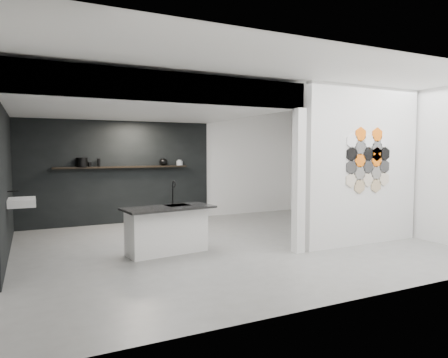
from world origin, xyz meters
TOP-DOWN VIEW (x-y plane):
  - floor at (0.00, 0.00)m, footprint 7.00×6.00m
  - partition_panel at (2.23, -1.00)m, footprint 2.45×0.15m
  - bay_clad_back at (-1.30, 2.97)m, footprint 4.40×0.04m
  - bay_clad_left at (-3.47, 1.00)m, footprint 0.04×4.00m
  - bulkhead at (-1.30, 1.00)m, footprint 4.40×4.00m
  - corner_column at (0.82, -1.00)m, footprint 0.16×0.16m
  - fascia_beam at (-1.30, -0.92)m, footprint 4.40×0.16m
  - wall_basin at (-3.24, 0.80)m, footprint 0.40×0.60m
  - display_shelf at (-1.20, 2.87)m, footprint 3.00×0.15m
  - kitchen_island at (-1.13, -0.10)m, footprint 1.52×0.82m
  - stockpot at (-2.09, 2.87)m, footprint 0.32×0.32m
  - kettle at (-0.25, 2.87)m, footprint 0.26×0.26m
  - glass_bowl at (0.15, 2.87)m, footprint 0.15×0.15m
  - glass_vase at (0.15, 2.87)m, footprint 0.12×0.12m
  - bottle_dark at (-1.74, 2.87)m, footprint 0.07×0.07m
  - utensil_cup at (-1.93, 2.87)m, footprint 0.11×0.11m
  - hex_tile_cluster at (2.26, -1.09)m, footprint 1.04×0.02m

SIDE VIEW (x-z plane):
  - floor at x=0.00m, z-range -0.01..0.00m
  - kitchen_island at x=-1.13m, z-range -0.19..0.98m
  - wall_basin at x=-3.24m, z-range 0.79..0.91m
  - bay_clad_back at x=-1.30m, z-range 0.00..2.35m
  - bay_clad_left at x=-3.47m, z-range 0.00..2.35m
  - corner_column at x=0.82m, z-range 0.00..2.35m
  - display_shelf at x=-1.20m, z-range 1.28..1.32m
  - utensil_cup at x=-1.93m, z-range 1.32..1.42m
  - glass_bowl at x=0.15m, z-range 1.32..1.43m
  - glass_vase at x=0.15m, z-range 1.32..1.45m
  - partition_panel at x=2.23m, z-range 0.00..2.80m
  - kettle at x=-0.25m, z-range 1.32..1.49m
  - bottle_dark at x=-1.74m, z-range 1.32..1.50m
  - stockpot at x=-2.09m, z-range 1.32..1.52m
  - hex_tile_cluster at x=2.26m, z-range 0.92..2.09m
  - bulkhead at x=-1.30m, z-range 2.35..2.75m
  - fascia_beam at x=-1.30m, z-range 2.35..2.75m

